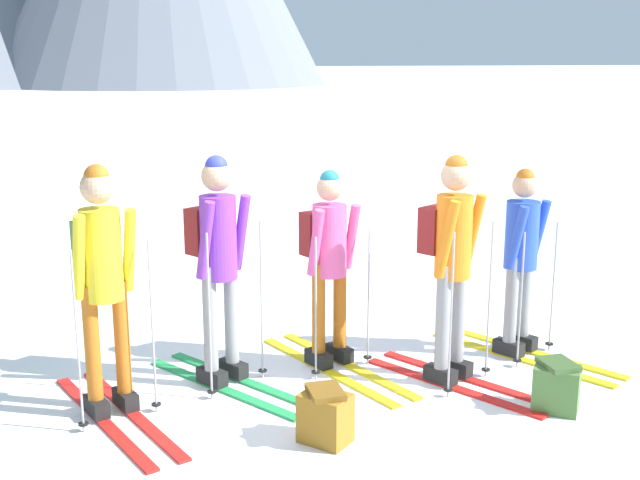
% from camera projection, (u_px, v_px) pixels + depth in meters
% --- Properties ---
extents(ground_plane, '(400.00, 400.00, 0.00)m').
position_uv_depth(ground_plane, '(310.00, 382.00, 6.27)').
color(ground_plane, white).
extents(skier_in_yellow, '(0.91, 1.76, 1.82)m').
position_uv_depth(skier_in_yellow, '(102.00, 275.00, 5.51)').
color(skier_in_yellow, red).
rests_on(skier_in_yellow, ground).
extents(skier_in_purple, '(1.18, 1.54, 1.81)m').
position_uv_depth(skier_in_purple, '(218.00, 256.00, 6.05)').
color(skier_in_purple, green).
rests_on(skier_in_purple, ground).
extents(skier_in_pink, '(0.93, 1.75, 1.65)m').
position_uv_depth(skier_in_pink, '(329.00, 259.00, 6.43)').
color(skier_in_pink, yellow).
rests_on(skier_in_pink, ground).
extents(skier_in_orange, '(1.12, 1.53, 1.81)m').
position_uv_depth(skier_in_orange, '(452.00, 255.00, 6.08)').
color(skier_in_orange, red).
rests_on(skier_in_orange, ground).
extents(skier_in_blue, '(1.15, 1.65, 1.62)m').
position_uv_depth(skier_in_blue, '(522.00, 257.00, 6.68)').
color(skier_in_blue, yellow).
rests_on(skier_in_blue, ground).
extents(backpack_on_snow_front, '(0.39, 0.40, 0.38)m').
position_uv_depth(backpack_on_snow_front, '(325.00, 416.00, 5.26)').
color(backpack_on_snow_front, '#99661E').
rests_on(backpack_on_snow_front, ground).
extents(backpack_on_snow_beside, '(0.40, 0.39, 0.38)m').
position_uv_depth(backpack_on_snow_beside, '(556.00, 387.00, 5.73)').
color(backpack_on_snow_beside, '#4C7238').
rests_on(backpack_on_snow_beside, ground).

